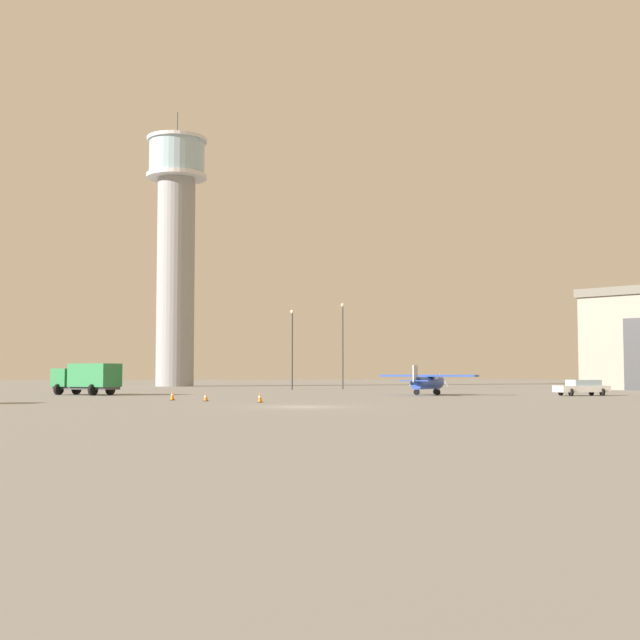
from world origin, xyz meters
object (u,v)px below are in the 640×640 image
at_px(control_tower, 176,243).
at_px(light_post_east, 292,342).
at_px(light_post_west, 343,339).
at_px(traffic_cone_near_left, 206,397).
at_px(truck_box_green, 87,377).
at_px(airplane_blue, 427,381).
at_px(car_white, 582,387).
at_px(traffic_cone_near_right, 260,398).
at_px(traffic_cone_mid_apron, 172,395).

distance_m(control_tower, light_post_east, 35.23).
xyz_separation_m(light_post_west, traffic_cone_near_left, (-13.64, -42.28, -5.82)).
bearing_deg(truck_box_green, airplane_blue, -151.54).
xyz_separation_m(car_white, traffic_cone_near_right, (-27.68, -14.58, -0.42)).
bearing_deg(car_white, airplane_blue, -21.66).
xyz_separation_m(light_post_west, traffic_cone_near_right, (-9.85, -45.19, -5.76)).
relative_size(car_white, light_post_east, 0.51).
bearing_deg(car_white, truck_box_green, -16.18).
distance_m(light_post_west, light_post_east, 7.29).
xyz_separation_m(control_tower, traffic_cone_mid_apron, (6.45, -63.57, -20.82)).
bearing_deg(light_post_west, truck_box_green, -134.84).
relative_size(airplane_blue, traffic_cone_near_left, 15.09).
xyz_separation_m(traffic_cone_near_right, traffic_cone_mid_apron, (-6.31, 4.94, 0.02)).
relative_size(light_post_west, traffic_cone_near_left, 19.15).
xyz_separation_m(traffic_cone_near_left, traffic_cone_near_right, (3.79, -2.91, 0.06)).
xyz_separation_m(control_tower, car_white, (40.44, -53.93, -20.42)).
distance_m(truck_box_green, light_post_west, 36.10).
bearing_deg(traffic_cone_near_left, airplane_blue, 38.08).
bearing_deg(traffic_cone_mid_apron, car_white, 15.84).
bearing_deg(car_white, traffic_cone_mid_apron, 6.55).
relative_size(control_tower, light_post_east, 4.40).
height_order(car_white, light_post_west, light_post_west).
height_order(light_post_west, light_post_east, light_post_west).
height_order(light_post_east, traffic_cone_near_right, light_post_east).
bearing_deg(traffic_cone_mid_apron, truck_box_green, 121.48).
xyz_separation_m(light_post_east, traffic_cone_near_left, (-7.37, -38.60, -5.24)).
bearing_deg(truck_box_green, traffic_cone_near_left, 157.50).
bearing_deg(control_tower, car_white, -53.13).
relative_size(car_white, light_post_west, 0.45).
distance_m(traffic_cone_near_left, traffic_cone_mid_apron, 3.24).
relative_size(control_tower, light_post_west, 3.93).
height_order(airplane_blue, traffic_cone_near_right, airplane_blue).
height_order(light_post_east, traffic_cone_mid_apron, light_post_east).
xyz_separation_m(airplane_blue, traffic_cone_near_right, (-14.73, -17.42, -0.90)).
bearing_deg(light_post_west, car_white, -59.78).
bearing_deg(airplane_blue, traffic_cone_mid_apron, 152.35).
bearing_deg(traffic_cone_near_left, light_post_east, 79.20).
bearing_deg(car_white, light_post_west, -69.07).
distance_m(control_tower, light_post_west, 35.82).
height_order(light_post_east, traffic_cone_near_left, light_post_east).
bearing_deg(light_post_west, traffic_cone_near_left, -107.88).
bearing_deg(light_post_west, traffic_cone_mid_apron, -111.88).
bearing_deg(airplane_blue, control_tower, 59.97).
relative_size(truck_box_green, light_post_west, 0.64).
height_order(airplane_blue, traffic_cone_mid_apron, airplane_blue).
distance_m(control_tower, truck_box_green, 52.58).
distance_m(traffic_cone_near_left, traffic_cone_near_right, 4.78).
height_order(light_post_west, traffic_cone_mid_apron, light_post_west).
distance_m(car_white, light_post_east, 36.45).
xyz_separation_m(airplane_blue, light_post_east, (-11.15, 24.09, 4.28)).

